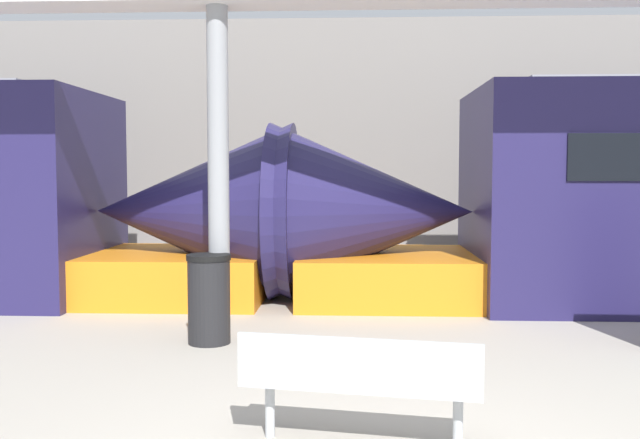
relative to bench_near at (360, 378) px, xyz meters
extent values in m
cube|color=gray|center=(0.06, 9.84, 2.00)|extent=(56.00, 0.20, 5.00)
cone|color=#231E4C|center=(0.21, 5.75, 0.82)|extent=(2.99, 2.63, 2.63)
cube|color=orange|center=(0.50, 5.75, -0.15)|extent=(2.69, 2.46, 0.70)
cone|color=#231E4C|center=(-2.43, 5.75, 0.82)|extent=(2.99, 2.63, 2.63)
cube|color=orange|center=(-2.71, 5.75, -0.15)|extent=(2.69, 2.46, 0.70)
cube|color=#ADB2B7|center=(0.01, 0.07, -0.05)|extent=(1.72, 0.71, 0.04)
cube|color=#ADB2B7|center=(-0.02, -0.12, 0.14)|extent=(1.65, 0.31, 0.34)
cylinder|color=#ADB2B7|center=(-0.64, 0.19, -0.29)|extent=(0.07, 0.07, 0.42)
cylinder|color=#ADB2B7|center=(0.67, -0.04, -0.29)|extent=(0.07, 0.07, 0.42)
cylinder|color=black|center=(-1.65, 2.95, -0.03)|extent=(0.47, 0.47, 0.94)
cylinder|color=black|center=(-1.65, 2.95, 0.47)|extent=(0.49, 0.49, 0.06)
cylinder|color=gray|center=(-1.58, 3.20, 1.38)|extent=(0.24, 0.24, 3.76)
camera|label=1|loc=(-0.04, -4.82, 1.42)|focal=40.00mm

